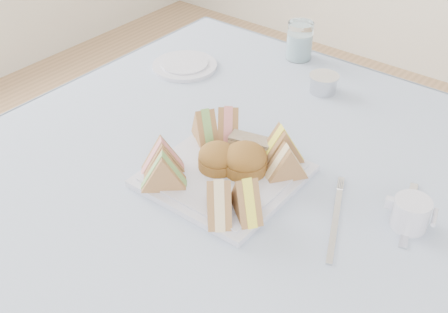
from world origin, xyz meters
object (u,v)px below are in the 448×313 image
Objects in this scene: creamer_jug at (411,213)px; serving_plate at (224,176)px; table at (237,293)px; water_glass at (300,41)px.

serving_plate is at bearing -178.53° from creamer_jug.
table is at bearing 172.01° from creamer_jug.
creamer_jug is (0.32, 0.04, 0.40)m from table.
creamer_jug reaches higher than table.
water_glass is at bearing 106.56° from serving_plate.
table is 9.47× the size of water_glass.
serving_plate is 0.53m from water_glass.
table is 0.39m from serving_plate.
table is at bearing 94.93° from serving_plate.
table is 0.64m from water_glass.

